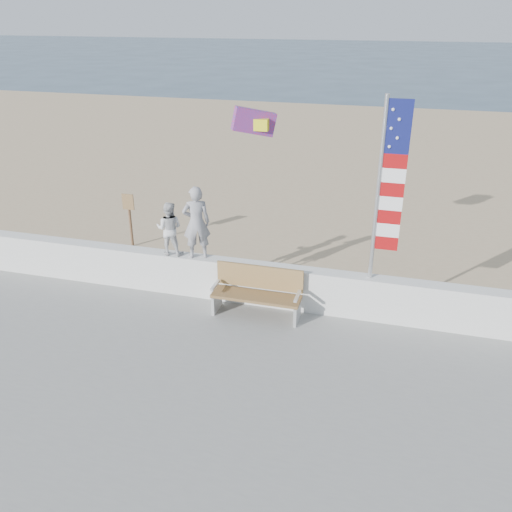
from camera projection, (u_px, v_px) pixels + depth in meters
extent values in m
plane|color=#294052|center=(219.00, 361.00, 9.94)|extent=(220.00, 220.00, 0.00)
cube|color=tan|center=(308.00, 204.00, 17.81)|extent=(90.00, 40.00, 0.08)
cube|color=silver|center=(249.00, 282.00, 11.43)|extent=(30.00, 0.35, 0.90)
imported|color=gray|center=(196.00, 223.00, 11.19)|extent=(0.67, 0.57, 1.56)
imported|color=silver|center=(169.00, 228.00, 11.43)|extent=(0.61, 0.50, 1.16)
cube|color=brown|center=(256.00, 296.00, 10.88)|extent=(1.80, 0.50, 0.06)
cube|color=olive|center=(260.00, 277.00, 10.99)|extent=(1.80, 0.05, 0.50)
cube|color=white|center=(217.00, 301.00, 11.19)|extent=(0.06, 0.50, 0.40)
cube|color=silver|center=(215.00, 285.00, 10.98)|extent=(0.06, 0.45, 0.05)
cube|color=silver|center=(297.00, 313.00, 10.78)|extent=(0.06, 0.50, 0.40)
cube|color=silver|center=(297.00, 296.00, 10.56)|extent=(0.06, 0.45, 0.05)
cylinder|color=silver|center=(378.00, 192.00, 9.92)|extent=(0.08, 0.08, 3.50)
cube|color=#0F1451|center=(399.00, 127.00, 9.36)|extent=(0.44, 0.02, 0.95)
cube|color=#9E0A0C|center=(386.00, 243.00, 10.27)|extent=(0.44, 0.02, 0.26)
cube|color=white|center=(387.00, 230.00, 10.16)|extent=(0.44, 0.02, 0.26)
cube|color=#9E0A0C|center=(389.00, 217.00, 10.05)|extent=(0.44, 0.02, 0.26)
cube|color=white|center=(390.00, 204.00, 9.94)|extent=(0.44, 0.02, 0.26)
cube|color=#9E0A0C|center=(392.00, 190.00, 9.83)|extent=(0.44, 0.02, 0.26)
cube|color=white|center=(393.00, 176.00, 9.72)|extent=(0.44, 0.02, 0.26)
cube|color=#9E0A0C|center=(395.00, 161.00, 9.61)|extent=(0.44, 0.02, 0.26)
sphere|color=white|center=(389.00, 147.00, 9.52)|extent=(0.06, 0.06, 0.06)
sphere|color=white|center=(397.00, 138.00, 9.42)|extent=(0.06, 0.06, 0.06)
sphere|color=white|center=(391.00, 128.00, 9.39)|extent=(0.06, 0.06, 0.06)
sphere|color=white|center=(399.00, 119.00, 9.29)|extent=(0.06, 0.06, 0.06)
sphere|color=white|center=(393.00, 110.00, 9.25)|extent=(0.06, 0.06, 0.06)
cube|color=red|center=(254.00, 122.00, 11.28)|extent=(0.95, 0.67, 0.65)
cube|color=yellow|center=(261.00, 124.00, 11.26)|extent=(0.34, 0.25, 0.24)
cylinder|color=brown|center=(131.00, 225.00, 14.30)|extent=(0.07, 0.07, 1.20)
cube|color=olive|center=(128.00, 202.00, 14.02)|extent=(0.32, 0.03, 0.42)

